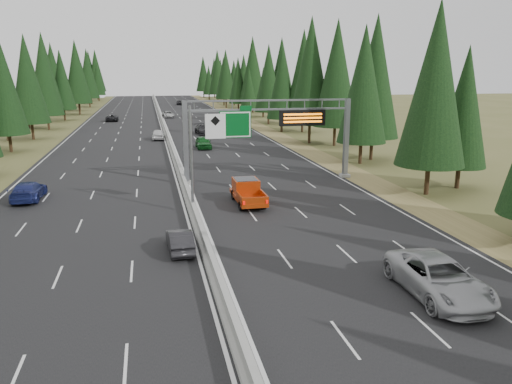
# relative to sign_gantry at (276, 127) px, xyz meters

# --- Properties ---
(road) EXTENTS (32.00, 260.00, 0.08)m
(road) POSITION_rel_sign_gantry_xyz_m (-8.92, 45.12, -5.23)
(road) COLOR black
(road) RESTS_ON ground
(shoulder_right) EXTENTS (3.60, 260.00, 0.06)m
(shoulder_right) POSITION_rel_sign_gantry_xyz_m (8.88, 45.12, -5.24)
(shoulder_right) COLOR olive
(shoulder_right) RESTS_ON ground
(shoulder_left) EXTENTS (3.60, 260.00, 0.06)m
(shoulder_left) POSITION_rel_sign_gantry_xyz_m (-26.72, 45.12, -5.24)
(shoulder_left) COLOR brown
(shoulder_left) RESTS_ON ground
(median_barrier) EXTENTS (0.70, 260.00, 0.85)m
(median_barrier) POSITION_rel_sign_gantry_xyz_m (-8.92, 45.12, -4.85)
(median_barrier) COLOR gray
(median_barrier) RESTS_ON road
(sign_gantry) EXTENTS (16.75, 0.98, 7.80)m
(sign_gantry) POSITION_rel_sign_gantry_xyz_m (0.00, 0.00, 0.00)
(sign_gantry) COLOR slate
(sign_gantry) RESTS_ON road
(hov_sign_pole) EXTENTS (2.80, 0.50, 8.00)m
(hov_sign_pole) POSITION_rel_sign_gantry_xyz_m (-8.33, -9.92, -0.54)
(hov_sign_pole) COLOR slate
(hov_sign_pole) RESTS_ON road
(tree_row_right) EXTENTS (11.51, 241.53, 18.98)m
(tree_row_right) POSITION_rel_sign_gantry_xyz_m (13.26, 31.30, 4.18)
(tree_row_right) COLOR black
(tree_row_right) RESTS_ON ground
(tree_row_left) EXTENTS (12.14, 241.84, 18.89)m
(tree_row_left) POSITION_rel_sign_gantry_xyz_m (-31.14, 40.28, 4.04)
(tree_row_left) COLOR black
(tree_row_left) RESTS_ON ground
(silver_minivan) EXTENTS (3.11, 6.56, 1.81)m
(silver_minivan) POSITION_rel_sign_gantry_xyz_m (1.18, -26.54, -4.28)
(silver_minivan) COLOR #A7A8AC
(silver_minivan) RESTS_ON road
(red_pickup) EXTENTS (2.07, 5.79, 1.89)m
(red_pickup) POSITION_rel_sign_gantry_xyz_m (-4.35, -7.69, -4.14)
(red_pickup) COLOR black
(red_pickup) RESTS_ON road
(car_ahead_green) EXTENTS (1.95, 4.84, 1.65)m
(car_ahead_green) POSITION_rel_sign_gantry_xyz_m (-4.54, 22.23, -4.36)
(car_ahead_green) COLOR #12521B
(car_ahead_green) RESTS_ON road
(car_ahead_dkred) EXTENTS (2.06, 4.81, 1.54)m
(car_ahead_dkred) POSITION_rel_sign_gantry_xyz_m (5.58, 45.54, -4.42)
(car_ahead_dkred) COLOR #61200D
(car_ahead_dkred) RESTS_ON road
(car_ahead_dkgrey) EXTENTS (2.77, 5.65, 1.58)m
(car_ahead_dkgrey) POSITION_rel_sign_gantry_xyz_m (-2.78, 38.00, -4.40)
(car_ahead_dkgrey) COLOR black
(car_ahead_dkgrey) RESTS_ON road
(car_ahead_white) EXTENTS (2.78, 5.25, 1.41)m
(car_ahead_white) POSITION_rel_sign_gantry_xyz_m (-7.21, 70.56, -4.49)
(car_ahead_white) COLOR #BEBEBE
(car_ahead_white) RESTS_ON road
(car_ahead_far) EXTENTS (1.83, 4.25, 1.43)m
(car_ahead_far) POSITION_rel_sign_gantry_xyz_m (-1.79, 114.61, -4.47)
(car_ahead_far) COLOR black
(car_ahead_far) RESTS_ON road
(car_onc_near) EXTENTS (1.58, 4.05, 1.31)m
(car_onc_near) POSITION_rel_sign_gantry_xyz_m (-10.42, -17.88, -4.53)
(car_onc_near) COLOR #232225
(car_onc_near) RESTS_ON road
(car_onc_blue) EXTENTS (2.25, 5.34, 1.54)m
(car_onc_blue) POSITION_rel_sign_gantry_xyz_m (-21.87, -2.97, -4.42)
(car_onc_blue) COLOR navy
(car_onc_blue) RESTS_ON road
(car_onc_white) EXTENTS (2.12, 4.78, 1.60)m
(car_onc_white) POSITION_rel_sign_gantry_xyz_m (-10.42, 32.82, -4.39)
(car_onc_white) COLOR silver
(car_onc_white) RESTS_ON road
(car_onc_far) EXTENTS (2.50, 5.37, 1.49)m
(car_onc_far) POSITION_rel_sign_gantry_xyz_m (-19.25, 64.71, -4.45)
(car_onc_far) COLOR black
(car_onc_far) RESTS_ON road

